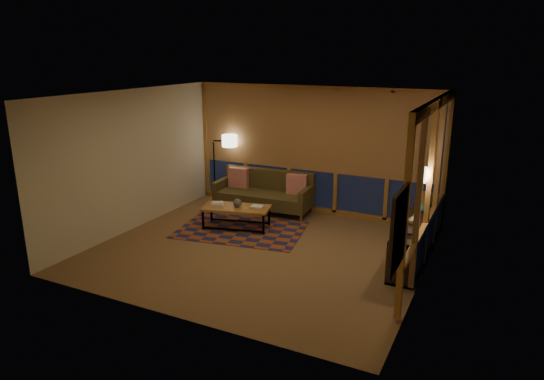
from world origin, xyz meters
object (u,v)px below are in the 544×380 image
at_px(floor_lamp, 214,169).
at_px(bookshelf, 416,236).
at_px(coffee_table, 236,217).
at_px(sofa, 264,192).

height_order(floor_lamp, bookshelf, floor_lamp).
height_order(coffee_table, bookshelf, bookshelf).
xyz_separation_m(floor_lamp, bookshelf, (4.73, -1.03, -0.45)).
bearing_deg(coffee_table, floor_lamp, 121.66).
bearing_deg(floor_lamp, bookshelf, -38.18).
height_order(sofa, bookshelf, sofa).
xyz_separation_m(sofa, floor_lamp, (-1.30, 0.08, 0.36)).
bearing_deg(coffee_table, bookshelf, -10.43).
xyz_separation_m(coffee_table, bookshelf, (3.42, 0.23, 0.12)).
bearing_deg(floor_lamp, coffee_table, -69.89).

